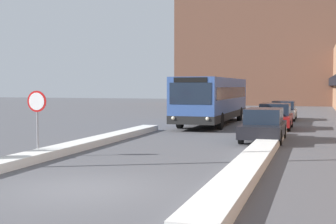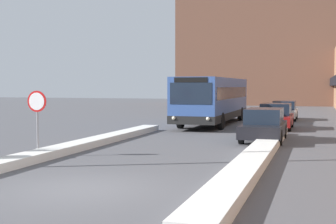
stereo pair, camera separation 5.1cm
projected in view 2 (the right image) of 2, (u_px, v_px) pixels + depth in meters
ground_plane at (80, 189)px, 11.47m from camera, size 160.00×160.00×0.00m
building_backdrop_far at (275, 41)px, 63.40m from camera, size 26.00×8.00×17.46m
snow_bank_left at (78, 146)px, 18.75m from camera, size 0.90×17.35×0.29m
snow_bank_right at (258, 154)px, 16.15m from camera, size 0.90×18.29×0.34m
city_bus at (213, 99)px, 31.03m from camera, size 2.72×11.92×3.05m
parked_car_front at (264, 125)px, 21.57m from camera, size 1.84×4.63×1.50m
parked_car_middle at (276, 116)px, 27.69m from camera, size 1.93×4.24×1.51m
parked_car_back at (284, 110)px, 35.02m from camera, size 1.82×4.56×1.43m
stop_sign at (37, 109)px, 16.71m from camera, size 0.76×0.08×2.37m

